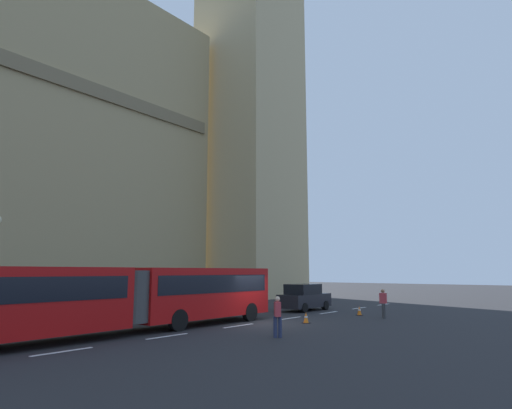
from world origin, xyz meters
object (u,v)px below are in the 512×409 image
object	(u,v)px
articulated_bus	(126,294)
pedestrian_near_cones	(278,315)
pedestrian_by_kerb	(383,302)
sedan_lead	(304,297)
traffic_cone_middle	(359,311)
traffic_cone_west	(306,318)

from	to	relation	value
articulated_bus	pedestrian_near_cones	size ratio (longest dim) A/B	10.49
articulated_bus	pedestrian_by_kerb	world-z (taller)	articulated_bus
articulated_bus	pedestrian_by_kerb	xyz separation A→B (m)	(13.51, -6.29, -0.83)
articulated_bus	sedan_lead	size ratio (longest dim) A/B	4.03
traffic_cone_middle	pedestrian_near_cones	bearing A→B (deg)	-172.27
traffic_cone_middle	pedestrian_near_cones	xyz separation A→B (m)	(-10.75, -1.46, 0.63)
traffic_cone_middle	pedestrian_by_kerb	distance (m)	2.08
traffic_cone_middle	pedestrian_near_cones	size ratio (longest dim) A/B	0.34
traffic_cone_west	articulated_bus	bearing A→B (deg)	154.45
articulated_bus	pedestrian_by_kerb	size ratio (longest dim) A/B	10.49
pedestrian_by_kerb	articulated_bus	bearing A→B (deg)	155.04
traffic_cone_west	sedan_lead	bearing A→B (deg)	33.02
sedan_lead	pedestrian_near_cones	distance (m)	12.86
pedestrian_near_cones	sedan_lead	bearing A→B (deg)	27.48
traffic_cone_middle	pedestrian_by_kerb	bearing A→B (deg)	-109.21
pedestrian_near_cones	pedestrian_by_kerb	distance (m)	10.10
sedan_lead	traffic_cone_west	distance (m)	7.58
articulated_bus	pedestrian_near_cones	bearing A→B (deg)	-59.83
pedestrian_near_cones	pedestrian_by_kerb	world-z (taller)	same
pedestrian_near_cones	pedestrian_by_kerb	xyz separation A→B (m)	(10.10, -0.41, 0.00)
traffic_cone_west	pedestrian_near_cones	size ratio (longest dim) A/B	0.34
traffic_cone_middle	pedestrian_near_cones	world-z (taller)	pedestrian_near_cones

